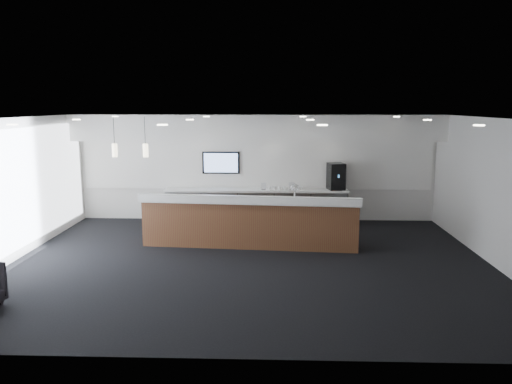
{
  "coord_description": "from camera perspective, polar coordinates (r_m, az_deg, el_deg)",
  "views": [
    {
      "loc": [
        0.47,
        -10.0,
        3.28
      ],
      "look_at": [
        0.08,
        1.3,
        1.28
      ],
      "focal_mm": 35.0,
      "sensor_mm": 36.0,
      "label": 1
    }
  ],
  "objects": [
    {
      "name": "pendant_left",
      "position": [
        11.23,
        -12.88,
        4.52
      ],
      "size": [
        0.12,
        0.12,
        0.3
      ],
      "primitive_type": "cylinder",
      "color": "beige",
      "rests_on": "ceiling"
    },
    {
      "name": "ceiling",
      "position": [
        10.02,
        -0.71,
        8.43
      ],
      "size": [
        10.0,
        8.0,
        0.02
      ],
      "primitive_type": "cube",
      "color": "black",
      "rests_on": "back_wall"
    },
    {
      "name": "cup_6",
      "position": [
        13.75,
        1.6,
        0.48
      ],
      "size": [
        0.15,
        0.15,
        0.1
      ],
      "primitive_type": "imported",
      "rotation": [
        0.0,
        0.0,
        3.87
      ],
      "color": "white",
      "rests_on": "back_credenza"
    },
    {
      "name": "soffit_bulkhead",
      "position": [
        13.58,
        0.0,
        7.38
      ],
      "size": [
        10.0,
        0.9,
        0.7
      ],
      "primitive_type": "cube",
      "color": "white",
      "rests_on": "back_wall"
    },
    {
      "name": "ceiling_can_lights",
      "position": [
        10.02,
        -0.71,
        8.26
      ],
      "size": [
        7.0,
        5.0,
        0.02
      ],
      "primitive_type": null,
      "color": "white",
      "rests_on": "ceiling"
    },
    {
      "name": "cup_5",
      "position": [
        13.75,
        2.18,
        0.48
      ],
      "size": [
        0.11,
        0.11,
        0.1
      ],
      "primitive_type": "imported",
      "rotation": [
        0.0,
        0.0,
        3.23
      ],
      "color": "white",
      "rests_on": "back_credenza"
    },
    {
      "name": "alcove_panel",
      "position": [
        14.08,
        0.06,
        3.18
      ],
      "size": [
        9.8,
        0.06,
        1.4
      ],
      "primitive_type": "cube",
      "color": "white",
      "rests_on": "back_wall"
    },
    {
      "name": "cup_1",
      "position": [
        13.76,
        4.52,
        0.46
      ],
      "size": [
        0.15,
        0.15,
        0.1
      ],
      "primitive_type": "imported",
      "rotation": [
        0.0,
        0.0,
        0.65
      ],
      "color": "white",
      "rests_on": "back_credenza"
    },
    {
      "name": "cup_4",
      "position": [
        13.75,
        2.77,
        0.48
      ],
      "size": [
        0.14,
        0.14,
        0.1
      ],
      "primitive_type": "imported",
      "rotation": [
        0.0,
        0.0,
        2.58
      ],
      "color": "white",
      "rests_on": "back_credenza"
    },
    {
      "name": "service_counter",
      "position": [
        11.62,
        -0.72,
        -3.43
      ],
      "size": [
        5.09,
        1.25,
        1.49
      ],
      "rotation": [
        0.0,
        0.0,
        -0.08
      ],
      "color": "brown",
      "rests_on": "ground"
    },
    {
      "name": "left_wall",
      "position": [
        11.54,
        -26.34,
        0.11
      ],
      "size": [
        0.02,
        8.0,
        3.0
      ],
      "primitive_type": "cube",
      "color": "silver",
      "rests_on": "ground"
    },
    {
      "name": "window_blinds_wall",
      "position": [
        11.52,
        -26.16,
        0.11
      ],
      "size": [
        0.04,
        7.36,
        2.55
      ],
      "primitive_type": "cube",
      "color": "silver",
      "rests_on": "left_wall"
    },
    {
      "name": "cup_2",
      "position": [
        13.76,
        3.93,
        0.47
      ],
      "size": [
        0.13,
        0.13,
        0.1
      ],
      "primitive_type": "imported",
      "rotation": [
        0.0,
        0.0,
        1.29
      ],
      "color": "white",
      "rests_on": "back_credenza"
    },
    {
      "name": "coffee_machine",
      "position": [
        13.89,
        9.13,
        1.77
      ],
      "size": [
        0.5,
        0.59,
        0.73
      ],
      "rotation": [
        0.0,
        0.0,
        0.19
      ],
      "color": "black",
      "rests_on": "back_credenza"
    },
    {
      "name": "cup_0",
      "position": [
        13.77,
        5.1,
        0.46
      ],
      "size": [
        0.1,
        0.1,
        0.1
      ],
      "primitive_type": "imported",
      "color": "white",
      "rests_on": "back_credenza"
    },
    {
      "name": "back_credenza",
      "position": [
        13.94,
        0.02,
        -1.56
      ],
      "size": [
        5.06,
        0.66,
        0.95
      ],
      "color": "gray",
      "rests_on": "ground"
    },
    {
      "name": "ground",
      "position": [
        10.54,
        -0.68,
        -8.1
      ],
      "size": [
        10.0,
        10.0,
        0.0
      ],
      "primitive_type": "plane",
      "color": "black",
      "rests_on": "ground"
    },
    {
      "name": "info_sign_left",
      "position": [
        13.75,
        0.88,
        0.68
      ],
      "size": [
        0.14,
        0.02,
        0.19
      ],
      "primitive_type": "cube",
      "rotation": [
        0.0,
        0.0,
        0.03
      ],
      "color": "silver",
      "rests_on": "back_credenza"
    },
    {
      "name": "cup_3",
      "position": [
        13.75,
        3.35,
        0.47
      ],
      "size": [
        0.14,
        0.14,
        0.1
      ],
      "primitive_type": "imported",
      "rotation": [
        0.0,
        0.0,
        1.94
      ],
      "color": "white",
      "rests_on": "back_credenza"
    },
    {
      "name": "pendant_right",
      "position": [
        11.43,
        -16.28,
        4.46
      ],
      "size": [
        0.12,
        0.12,
        0.3
      ],
      "primitive_type": "cylinder",
      "color": "beige",
      "rests_on": "ceiling"
    },
    {
      "name": "right_wall",
      "position": [
        11.12,
        25.98,
        -0.19
      ],
      "size": [
        0.02,
        8.0,
        3.0
      ],
      "primitive_type": "cube",
      "color": "silver",
      "rests_on": "ground"
    },
    {
      "name": "wall_tv",
      "position": [
        14.08,
        -4.02,
        3.36
      ],
      "size": [
        1.05,
        0.08,
        0.62
      ],
      "color": "black",
      "rests_on": "back_wall"
    },
    {
      "name": "info_sign_right",
      "position": [
        13.73,
        4.1,
        0.7
      ],
      "size": [
        0.16,
        0.04,
        0.22
      ],
      "primitive_type": "cube",
      "rotation": [
        0.0,
        0.0,
        0.15
      ],
      "color": "silver",
      "rests_on": "back_credenza"
    },
    {
      "name": "back_wall",
      "position": [
        14.12,
        0.07,
        2.8
      ],
      "size": [
        10.0,
        0.02,
        3.0
      ],
      "primitive_type": "cube",
      "color": "silver",
      "rests_on": "ground"
    }
  ]
}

